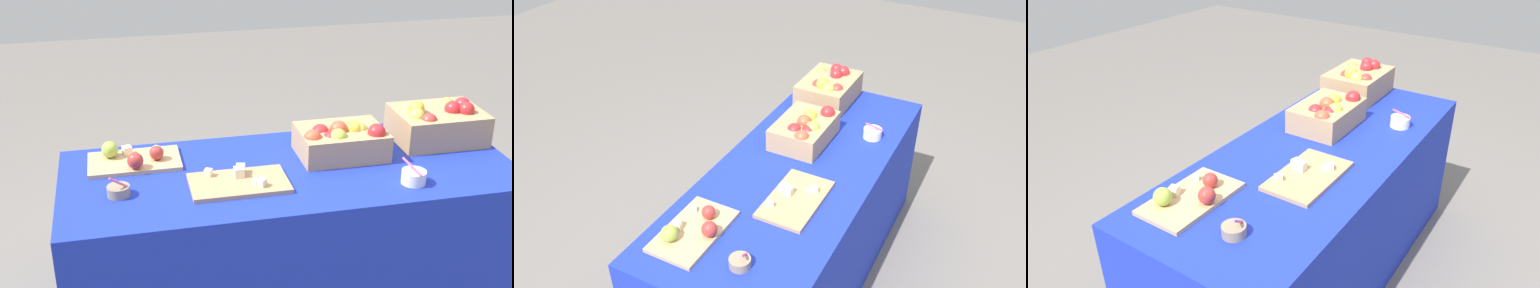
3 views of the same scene
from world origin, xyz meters
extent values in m
cube|color=#192DB7|center=(0.00, 0.00, 0.37)|extent=(1.90, 0.76, 0.74)
cube|color=tan|center=(0.73, 0.14, 0.81)|extent=(0.39, 0.29, 0.14)
sphere|color=#B2332D|center=(0.64, 0.06, 0.87)|extent=(0.07, 0.07, 0.07)
sphere|color=red|center=(0.84, 0.10, 0.90)|extent=(0.07, 0.07, 0.07)
sphere|color=#B2C64C|center=(0.84, 0.14, 0.87)|extent=(0.07, 0.07, 0.07)
sphere|color=red|center=(0.79, 0.12, 0.90)|extent=(0.07, 0.07, 0.07)
sphere|color=#B2C64C|center=(0.60, 0.10, 0.88)|extent=(0.07, 0.07, 0.07)
sphere|color=#99B742|center=(0.82, 0.24, 0.87)|extent=(0.07, 0.07, 0.07)
sphere|color=#B2332D|center=(0.64, 0.18, 0.88)|extent=(0.07, 0.07, 0.07)
sphere|color=red|center=(0.84, 0.14, 0.90)|extent=(0.07, 0.07, 0.07)
sphere|color=gold|center=(0.62, 0.14, 0.90)|extent=(0.07, 0.07, 0.07)
cube|color=tan|center=(0.25, 0.08, 0.80)|extent=(0.37, 0.26, 0.12)
sphere|color=gold|center=(0.30, 0.08, 0.86)|extent=(0.08, 0.08, 0.08)
sphere|color=#D14C33|center=(0.23, 0.08, 0.86)|extent=(0.08, 0.08, 0.08)
sphere|color=#B2C64C|center=(0.33, 0.08, 0.85)|extent=(0.08, 0.08, 0.08)
sphere|color=#D14C33|center=(0.10, 0.03, 0.85)|extent=(0.08, 0.08, 0.08)
sphere|color=red|center=(0.16, 0.10, 0.85)|extent=(0.08, 0.08, 0.08)
sphere|color=red|center=(0.38, 0.01, 0.87)|extent=(0.08, 0.08, 0.08)
sphere|color=#99B742|center=(0.21, 0.02, 0.85)|extent=(0.08, 0.08, 0.08)
sphere|color=red|center=(0.19, 0.04, 0.84)|extent=(0.08, 0.08, 0.08)
cube|color=tan|center=(-0.24, -0.10, 0.75)|extent=(0.39, 0.23, 0.02)
cube|color=beige|center=(-0.23, -0.06, 0.78)|extent=(0.04, 0.04, 0.04)
cube|color=beige|center=(-0.16, -0.16, 0.77)|extent=(0.04, 0.04, 0.03)
cube|color=beige|center=(-0.22, -0.03, 0.78)|extent=(0.04, 0.04, 0.04)
cube|color=beige|center=(-0.18, -0.14, 0.77)|extent=(0.03, 0.03, 0.02)
cube|color=beige|center=(-0.35, -0.03, 0.77)|extent=(0.04, 0.04, 0.03)
cube|color=tan|center=(-0.63, 0.19, 0.75)|extent=(0.39, 0.23, 0.02)
sphere|color=#B2332D|center=(-0.54, 0.17, 0.79)|extent=(0.06, 0.06, 0.06)
sphere|color=#B2332D|center=(-0.63, 0.11, 0.79)|extent=(0.07, 0.07, 0.07)
cube|color=beige|center=(-0.54, 0.25, 0.77)|extent=(0.03, 0.03, 0.02)
cube|color=beige|center=(-0.66, 0.25, 0.78)|extent=(0.05, 0.05, 0.04)
sphere|color=#99B742|center=(-0.73, 0.24, 0.79)|extent=(0.07, 0.07, 0.07)
cylinder|color=gray|center=(-0.71, -0.08, 0.76)|extent=(0.09, 0.09, 0.04)
cylinder|color=#EA598C|center=(-0.70, -0.10, 0.80)|extent=(0.08, 0.03, 0.06)
cylinder|color=silver|center=(0.45, -0.23, 0.77)|extent=(0.10, 0.10, 0.05)
cylinder|color=#EA598C|center=(0.43, -0.24, 0.82)|extent=(0.06, 0.09, 0.05)
camera|label=1|loc=(-0.69, -2.44, 2.00)|focal=47.31mm
camera|label=2|loc=(-1.99, -0.90, 2.29)|focal=37.51mm
camera|label=3|loc=(-1.72, -0.97, 1.79)|focal=33.51mm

